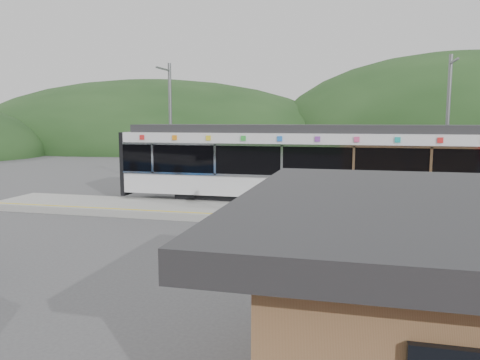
# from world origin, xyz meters

# --- Properties ---
(ground) EXTENTS (120.00, 120.00, 0.00)m
(ground) POSITION_xyz_m (0.00, 0.00, 0.00)
(ground) COLOR #4C4C4F
(ground) RESTS_ON ground
(hills) EXTENTS (146.00, 149.00, 26.00)m
(hills) POSITION_xyz_m (6.19, 5.29, 0.00)
(hills) COLOR #1E3D19
(hills) RESTS_ON ground
(platform) EXTENTS (26.00, 3.20, 0.30)m
(platform) POSITION_xyz_m (0.00, 3.30, 0.15)
(platform) COLOR #9E9E99
(platform) RESTS_ON ground
(yellow_line) EXTENTS (26.00, 0.10, 0.01)m
(yellow_line) POSITION_xyz_m (0.00, 2.00, 0.30)
(yellow_line) COLOR yellow
(yellow_line) RESTS_ON platform
(train) EXTENTS (20.44, 3.01, 3.74)m
(train) POSITION_xyz_m (2.29, 6.00, 2.06)
(train) COLOR black
(train) RESTS_ON ground
(catenary_mast_west) EXTENTS (0.18, 1.80, 7.00)m
(catenary_mast_west) POSITION_xyz_m (-7.00, 8.56, 3.65)
(catenary_mast_west) COLOR slate
(catenary_mast_west) RESTS_ON ground
(catenary_mast_east) EXTENTS (0.18, 1.80, 7.00)m
(catenary_mast_east) POSITION_xyz_m (7.00, 8.56, 3.65)
(catenary_mast_east) COLOR slate
(catenary_mast_east) RESTS_ON ground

